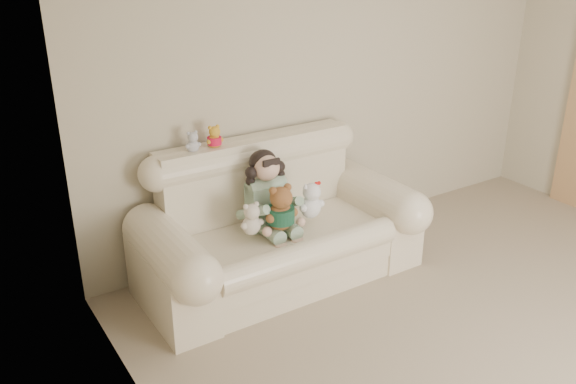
{
  "coord_description": "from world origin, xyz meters",
  "views": [
    {
      "loc": [
        -3.02,
        -1.42,
        2.42
      ],
      "look_at": [
        -0.9,
        1.9,
        0.75
      ],
      "focal_mm": 37.78,
      "sensor_mm": 36.0,
      "label": 1
    }
  ],
  "objects_px": {
    "white_cat": "(311,196)",
    "cream_teddy": "(251,216)",
    "seated_child": "(266,189)",
    "brown_teddy": "(280,204)",
    "sofa": "(281,217)"
  },
  "relations": [
    {
      "from": "seated_child",
      "to": "brown_teddy",
      "type": "xyz_separation_m",
      "value": [
        -0.02,
        -0.23,
        -0.02
      ]
    },
    {
      "from": "sofa",
      "to": "seated_child",
      "type": "height_order",
      "value": "sofa"
    },
    {
      "from": "seated_child",
      "to": "white_cat",
      "type": "relative_size",
      "value": 1.82
    },
    {
      "from": "sofa",
      "to": "seated_child",
      "type": "distance_m",
      "value": 0.23
    },
    {
      "from": "white_cat",
      "to": "sofa",
      "type": "bearing_deg",
      "value": 149.8
    },
    {
      "from": "white_cat",
      "to": "cream_teddy",
      "type": "bearing_deg",
      "value": 175.13
    },
    {
      "from": "brown_teddy",
      "to": "seated_child",
      "type": "bearing_deg",
      "value": 82.76
    },
    {
      "from": "brown_teddy",
      "to": "sofa",
      "type": "bearing_deg",
      "value": 55.53
    },
    {
      "from": "seated_child",
      "to": "white_cat",
      "type": "xyz_separation_m",
      "value": [
        0.27,
        -0.17,
        -0.06
      ]
    },
    {
      "from": "seated_child",
      "to": "cream_teddy",
      "type": "bearing_deg",
      "value": -138.48
    },
    {
      "from": "seated_child",
      "to": "white_cat",
      "type": "height_order",
      "value": "seated_child"
    },
    {
      "from": "brown_teddy",
      "to": "white_cat",
      "type": "distance_m",
      "value": 0.3
    },
    {
      "from": "cream_teddy",
      "to": "seated_child",
      "type": "bearing_deg",
      "value": 32.05
    },
    {
      "from": "cream_teddy",
      "to": "sofa",
      "type": "bearing_deg",
      "value": 12.2
    },
    {
      "from": "white_cat",
      "to": "cream_teddy",
      "type": "distance_m",
      "value": 0.5
    }
  ]
}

